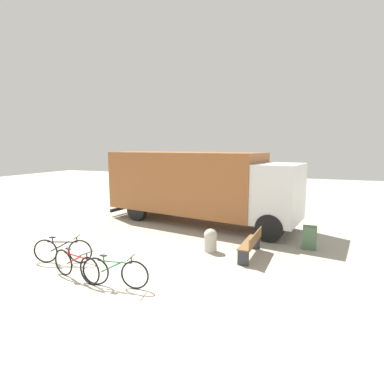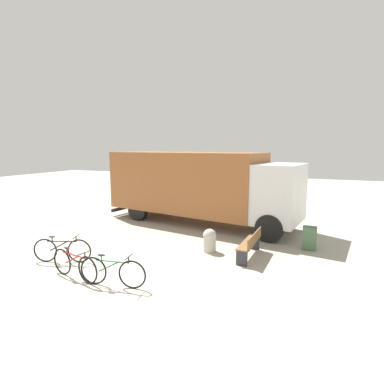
# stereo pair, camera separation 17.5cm
# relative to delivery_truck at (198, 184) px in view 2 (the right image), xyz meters

# --- Properties ---
(ground_plane) EXTENTS (60.00, 60.00, 0.00)m
(ground_plane) POSITION_rel_delivery_truck_xyz_m (0.19, -6.71, -1.85)
(ground_plane) COLOR #A8A091
(delivery_truck) EXTENTS (9.33, 3.99, 3.28)m
(delivery_truck) POSITION_rel_delivery_truck_xyz_m (0.00, 0.00, 0.00)
(delivery_truck) COLOR #99592D
(delivery_truck) RESTS_ON ground
(park_bench) EXTENTS (0.48, 1.74, 0.82)m
(park_bench) POSITION_rel_delivery_truck_xyz_m (3.21, -3.56, -1.37)
(park_bench) COLOR brown
(park_bench) RESTS_ON ground
(bicycle_near) EXTENTS (1.72, 0.69, 0.84)m
(bicycle_near) POSITION_rel_delivery_truck_xyz_m (-2.07, -6.18, -1.45)
(bicycle_near) COLOR black
(bicycle_near) RESTS_ON ground
(bicycle_middle) EXTENTS (1.79, 0.48, 0.84)m
(bicycle_middle) POSITION_rel_delivery_truck_xyz_m (-0.85, -6.95, -1.45)
(bicycle_middle) COLOR black
(bicycle_middle) RESTS_ON ground
(bicycle_far) EXTENTS (1.79, 0.46, 0.84)m
(bicycle_far) POSITION_rel_delivery_truck_xyz_m (0.37, -6.93, -1.45)
(bicycle_far) COLOR black
(bicycle_far) RESTS_ON ground
(bollard_near_bench) EXTENTS (0.45, 0.45, 0.79)m
(bollard_near_bench) POSITION_rel_delivery_truck_xyz_m (1.81, -3.56, -1.43)
(bollard_near_bench) COLOR #B2AD9E
(bollard_near_bench) RESTS_ON ground
(utility_box) EXTENTS (0.46, 0.41, 0.79)m
(utility_box) POSITION_rel_delivery_truck_xyz_m (4.93, -2.01, -1.45)
(utility_box) COLOR #4C6B4C
(utility_box) RESTS_ON ground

